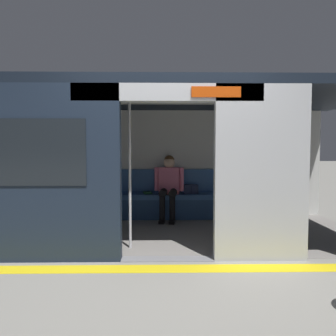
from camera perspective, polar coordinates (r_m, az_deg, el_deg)
ground_plane at (r=4.03m, az=-0.08°, el=-15.65°), size 60.00×60.00×0.00m
platform_edge_strip at (r=3.75m, az=0.00°, el=-17.11°), size 8.00×0.24×0.01m
train_car at (r=5.06m, az=-1.21°, el=5.04°), size 6.40×2.80×2.18m
bench_seat at (r=6.17m, az=-0.42°, el=-5.55°), size 2.91×0.44×0.46m
person_seated at (r=6.08m, az=0.14°, el=-2.58°), size 0.55×0.70×1.19m
handbag at (r=6.23m, az=4.03°, el=-3.68°), size 0.26×0.15×0.17m
book at (r=6.25m, az=-3.59°, el=-4.32°), size 0.19×0.24×0.03m
grab_pole_door at (r=4.30m, az=-6.67°, el=-0.60°), size 0.04×0.04×2.04m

